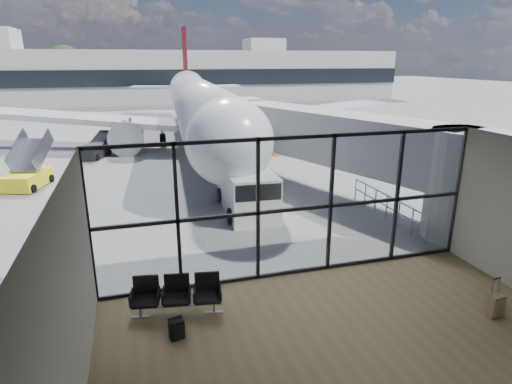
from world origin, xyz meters
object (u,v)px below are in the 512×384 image
seating_row (177,293)px  mobile_stairs (27,177)px  backpack (177,329)px  suitcase (496,306)px  service_van (247,190)px  belt_loader (95,150)px  airliner (198,105)px

seating_row → mobile_stairs: (-6.49, 14.44, -0.03)m
backpack → suitcase: suitcase is taller
suitcase → service_van: bearing=108.8°
service_van → belt_loader: bearing=121.2°
airliner → seating_row: bearing=-96.1°
seating_row → backpack: bearing=-87.6°
suitcase → belt_loader: belt_loader is taller
service_van → backpack: bearing=-112.6°
belt_loader → mobile_stairs: size_ratio=1.02×
airliner → belt_loader: 9.14m
mobile_stairs → seating_row: bearing=-49.3°
seating_row → airliner: 25.44m
backpack → mobile_stairs: mobile_stairs is taller
backpack → mobile_stairs: (-6.34, 15.62, 0.30)m
backpack → mobile_stairs: 16.86m
belt_loader → backpack: bearing=-58.0°
belt_loader → mobile_stairs: mobile_stairs is taller
backpack → suitcase: bearing=-20.1°
suitcase → belt_loader: size_ratio=0.30×
airliner → backpack: bearing=-95.9°
backpack → belt_loader: (-3.33, 22.38, 0.28)m
airliner → service_van: bearing=-87.6°
airliner → belt_loader: airliner is taller
suitcase → airliner: size_ratio=0.03×
backpack → belt_loader: bearing=87.9°
service_van → belt_loader: (-7.41, 13.88, -0.49)m
service_van → belt_loader: service_van is taller
backpack → belt_loader: size_ratio=0.15×
backpack → suitcase: (8.33, -1.41, 0.07)m
airliner → belt_loader: bearing=-150.8°
backpack → airliner: bearing=69.4°
suitcase → seating_row: bearing=158.1°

